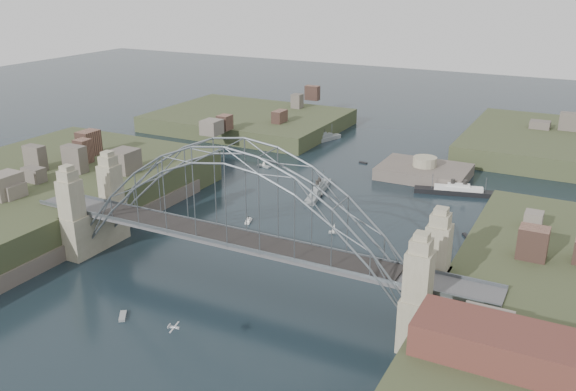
# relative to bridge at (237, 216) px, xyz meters

# --- Properties ---
(ground) EXTENTS (500.00, 500.00, 0.00)m
(ground) POSITION_rel_bridge_xyz_m (0.00, 0.00, -12.32)
(ground) COLOR black
(ground) RESTS_ON ground
(bridge) EXTENTS (84.00, 13.80, 24.60)m
(bridge) POSITION_rel_bridge_xyz_m (0.00, 0.00, 0.00)
(bridge) COLOR #505053
(bridge) RESTS_ON ground
(shore_west) EXTENTS (50.50, 90.00, 12.00)m
(shore_west) POSITION_rel_bridge_xyz_m (-57.32, 0.00, -10.35)
(shore_west) COLOR #363E22
(shore_west) RESTS_ON ground
(headland_nw) EXTENTS (60.00, 45.00, 9.00)m
(headland_nw) POSITION_rel_bridge_xyz_m (-55.00, 95.00, -11.82)
(headland_nw) COLOR #363E22
(headland_nw) RESTS_ON ground
(fort_island) EXTENTS (22.00, 16.00, 9.40)m
(fort_island) POSITION_rel_bridge_xyz_m (12.00, 70.00, -12.66)
(fort_island) COLOR #544A42
(fort_island) RESTS_ON ground
(wharf_shed) EXTENTS (20.00, 8.00, 4.00)m
(wharf_shed) POSITION_rel_bridge_xyz_m (44.00, -14.00, -2.32)
(wharf_shed) COLOR #592D26
(wharf_shed) RESTS_ON shore_east
(naval_cruiser_near) EXTENTS (5.16, 16.69, 4.97)m
(naval_cruiser_near) POSITION_rel_bridge_xyz_m (-6.83, 46.64, -11.55)
(naval_cruiser_near) COLOR gray
(naval_cruiser_near) RESTS_ON ground
(naval_cruiser_far) EXTENTS (7.45, 15.52, 5.31)m
(naval_cruiser_far) POSITION_rel_bridge_xyz_m (-25.70, 89.50, -11.50)
(naval_cruiser_far) COLOR gray
(naval_cruiser_far) RESTS_ON ground
(ocean_liner) EXTENTS (20.30, 7.75, 4.97)m
(ocean_liner) POSITION_rel_bridge_xyz_m (22.67, 61.27, -11.55)
(ocean_liner) COLOR black
(ocean_liner) RESTS_ON ground
(aeroplane) EXTENTS (1.55, 2.77, 0.41)m
(aeroplane) POSITION_rel_bridge_xyz_m (4.67, -23.28, -6.24)
(aeroplane) COLOR #B4B6BC
(small_boat_a) EXTENTS (1.68, 2.93, 1.43)m
(small_boat_a) POSITION_rel_bridge_xyz_m (-12.44, 23.95, -12.04)
(small_boat_a) COLOR white
(small_boat_a) RESTS_ON ground
(small_boat_b) EXTENTS (2.13, 1.33, 2.38)m
(small_boat_b) POSITION_rel_bridge_xyz_m (5.75, 26.86, -11.39)
(small_boat_b) COLOR white
(small_boat_b) RESTS_ON ground
(small_boat_c) EXTENTS (2.45, 2.87, 0.45)m
(small_boat_c) POSITION_rel_bridge_xyz_m (-10.09, -17.08, -12.17)
(small_boat_c) COLOR white
(small_boat_c) RESTS_ON ground
(small_boat_d) EXTENTS (1.85, 2.29, 0.45)m
(small_boat_d) POSITION_rel_bridge_xyz_m (29.62, 37.49, -12.17)
(small_boat_d) COLOR white
(small_boat_d) RESTS_ON ground
(small_boat_e) EXTENTS (4.08, 1.98, 2.38)m
(small_boat_e) POSITION_rel_bridge_xyz_m (-28.61, 59.05, -11.71)
(small_boat_e) COLOR white
(small_boat_e) RESTS_ON ground
(small_boat_f) EXTENTS (1.51, 1.58, 2.38)m
(small_boat_f) POSITION_rel_bridge_xyz_m (-5.64, 45.36, -11.28)
(small_boat_f) COLOR white
(small_boat_f) RESTS_ON ground
(small_boat_h) EXTENTS (2.37, 1.04, 0.45)m
(small_boat_h) POSITION_rel_bridge_xyz_m (-6.12, 74.40, -12.17)
(small_boat_h) COLOR white
(small_boat_h) RESTS_ON ground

